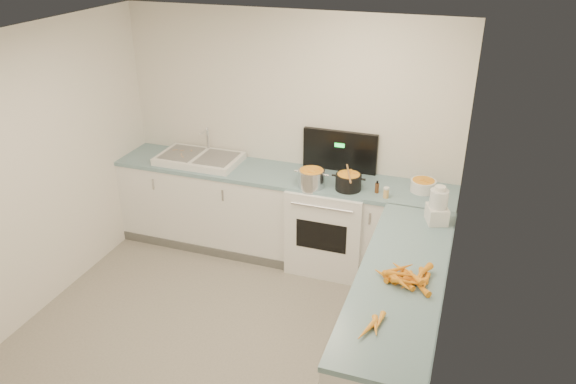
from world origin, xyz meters
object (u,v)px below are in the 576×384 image
(steel_pot, at_px, (311,179))
(food_processor, at_px, (438,207))
(spice_jar, at_px, (386,193))
(black_pot, at_px, (348,183))
(mixing_bowl, at_px, (423,186))
(sink, at_px, (199,158))
(extract_bottle, at_px, (377,188))
(stove, at_px, (330,223))

(steel_pot, bearing_deg, food_processor, -15.27)
(steel_pot, relative_size, spice_jar, 2.96)
(black_pot, distance_m, mixing_bowl, 0.70)
(sink, relative_size, extract_bottle, 8.98)
(stove, relative_size, extract_bottle, 14.20)
(black_pot, relative_size, mixing_bowl, 1.03)
(sink, height_order, steel_pot, sink)
(sink, distance_m, black_pot, 1.65)
(steel_pot, relative_size, food_processor, 0.78)
(extract_bottle, bearing_deg, black_pot, -176.48)
(mixing_bowl, bearing_deg, food_processor, -72.39)
(sink, distance_m, spice_jar, 2.03)
(stove, distance_m, steel_pot, 0.59)
(mixing_bowl, bearing_deg, sink, -178.70)
(black_pot, bearing_deg, steel_pot, -171.58)
(mixing_bowl, bearing_deg, stove, -175.51)
(extract_bottle, distance_m, spice_jar, 0.13)
(stove, relative_size, spice_jar, 15.63)
(extract_bottle, bearing_deg, spice_jar, -37.58)
(steel_pot, distance_m, mixing_bowl, 1.05)
(black_pot, bearing_deg, mixing_bowl, 16.14)
(steel_pot, bearing_deg, black_pot, 8.42)
(steel_pot, xyz_separation_m, food_processor, (1.20, -0.33, 0.07))
(food_processor, bearing_deg, spice_jar, 146.55)
(sink, bearing_deg, black_pot, -4.95)
(stove, height_order, spice_jar, stove)
(sink, xyz_separation_m, extract_bottle, (1.92, -0.13, 0.01))
(black_pot, height_order, extract_bottle, black_pot)
(extract_bottle, bearing_deg, sink, 176.24)
(stove, height_order, food_processor, stove)
(stove, distance_m, extract_bottle, 0.70)
(stove, relative_size, steel_pot, 5.28)
(black_pot, xyz_separation_m, extract_bottle, (0.27, 0.02, -0.02))
(stove, bearing_deg, steel_pot, -130.92)
(stove, xyz_separation_m, extract_bottle, (0.47, -0.11, 0.51))
(spice_jar, bearing_deg, steel_pot, 179.31)
(spice_jar, height_order, food_processor, food_processor)
(sink, height_order, food_processor, food_processor)
(extract_bottle, bearing_deg, mixing_bowl, 23.91)
(sink, bearing_deg, extract_bottle, -3.76)
(spice_jar, xyz_separation_m, food_processor, (0.48, -0.32, 0.10))
(stove, height_order, steel_pot, stove)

